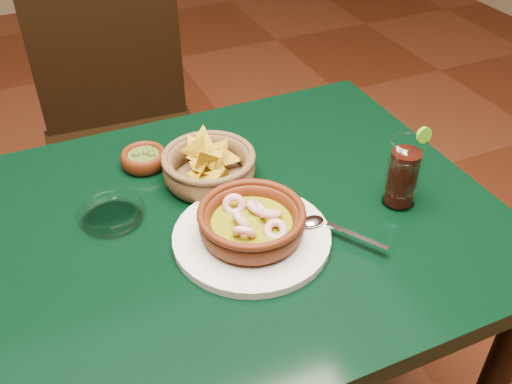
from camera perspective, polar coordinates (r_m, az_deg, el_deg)
name	(u,v)px	position (r m, az deg, el deg)	size (l,w,h in m)	color
dining_table	(186,269)	(1.13, -6.99, -7.61)	(1.20, 0.80, 0.75)	black
dining_chair	(125,133)	(1.76, -12.95, 5.80)	(0.48, 0.48, 1.00)	black
shrimp_plate	(252,226)	(1.01, -0.40, -3.44)	(0.34, 0.28, 0.08)	silver
chip_basket	(209,167)	(1.16, -4.72, 2.55)	(0.22, 0.22, 0.12)	brown
guacamole_ramekin	(144,158)	(1.23, -11.13, 3.32)	(0.12, 0.12, 0.04)	#471808
cola_drink	(403,173)	(1.11, 14.50, 1.83)	(0.14, 0.14, 0.16)	white
glass_ashtray	(112,214)	(1.10, -14.25, -2.10)	(0.14, 0.14, 0.03)	white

